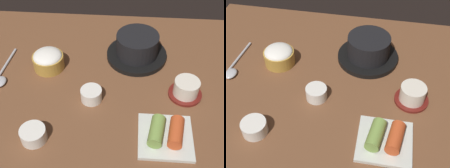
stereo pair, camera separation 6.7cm
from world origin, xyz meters
TOP-DOWN VIEW (x-y plane):
  - dining_table at (0.00, 0.00)cm, footprint 100.00×76.00cm
  - stone_pot at (8.88, 14.19)cm, footprint 19.46×19.46cm
  - rice_bowl at (-18.56, 7.06)cm, footprint 9.60×9.60cm
  - tea_cup_with_saucer at (23.14, -1.88)cm, footprint 9.63×9.63cm
  - banchan_cup_center at (-3.60, -5.53)cm, footprint 6.05×6.05cm
  - kimchi_plate at (16.76, -17.49)cm, footprint 13.82×13.82cm
  - side_bowl_near at (-16.51, -20.14)cm, footprint 6.61×6.61cm
  - spoon at (-31.99, 1.29)cm, footprint 3.79×18.13cm

SIDE VIEW (x-z plane):
  - dining_table at x=0.00cm, z-range 0.00..2.00cm
  - spoon at x=-31.99cm, z-range 1.94..3.29cm
  - kimchi_plate at x=16.76cm, z-range 1.42..6.06cm
  - side_bowl_near at x=-16.51cm, z-range 2.13..5.79cm
  - banchan_cup_center at x=-3.60cm, z-range 2.13..5.85cm
  - tea_cup_with_saucer at x=23.14cm, z-range 1.87..7.24cm
  - rice_bowl at x=-18.56cm, z-range 2.03..8.24cm
  - stone_pot at x=8.88cm, z-range 1.63..10.11cm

